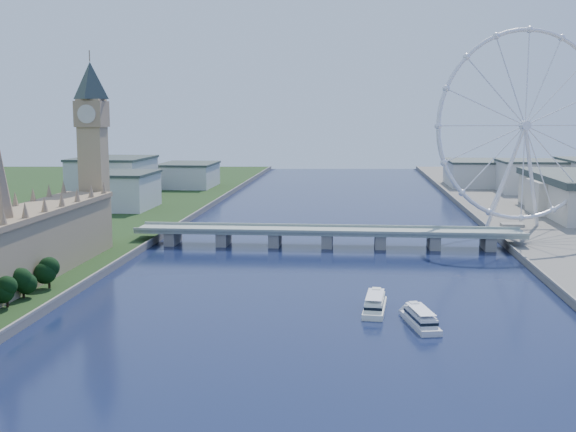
# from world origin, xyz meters

# --- Properties ---
(parliament_range) EXTENTS (24.00, 200.00, 70.00)m
(parliament_range) POSITION_xyz_m (-128.00, 170.00, 18.48)
(parliament_range) COLOR tan
(parliament_range) RESTS_ON ground
(big_ben) EXTENTS (20.02, 20.02, 110.00)m
(big_ben) POSITION_xyz_m (-128.00, 278.00, 66.57)
(big_ben) COLOR tan
(big_ben) RESTS_ON ground
(westminster_bridge) EXTENTS (220.00, 22.00, 9.50)m
(westminster_bridge) POSITION_xyz_m (0.00, 300.00, 6.63)
(westminster_bridge) COLOR gray
(westminster_bridge) RESTS_ON ground
(london_eye) EXTENTS (113.60, 39.12, 124.30)m
(london_eye) POSITION_xyz_m (119.98, 355.08, 67.52)
(london_eye) COLOR silver
(london_eye) RESTS_ON ground
(county_hall) EXTENTS (54.00, 144.00, 35.00)m
(county_hall) POSITION_xyz_m (175.00, 430.00, 0.00)
(county_hall) COLOR beige
(county_hall) RESTS_ON ground
(city_skyline) EXTENTS (505.00, 280.00, 32.00)m
(city_skyline) POSITION_xyz_m (39.22, 560.08, 16.96)
(city_skyline) COLOR beige
(city_skyline) RESTS_ON ground
(tour_boat_near) EXTENTS (10.97, 32.31, 7.02)m
(tour_boat_near) POSITION_xyz_m (23.39, 163.99, 0.00)
(tour_boat_near) COLOR white
(tour_boat_near) RESTS_ON ground
(tour_boat_far) EXTENTS (13.83, 31.07, 6.66)m
(tour_boat_far) POSITION_xyz_m (39.08, 145.74, 0.00)
(tour_boat_far) COLOR silver
(tour_boat_far) RESTS_ON ground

